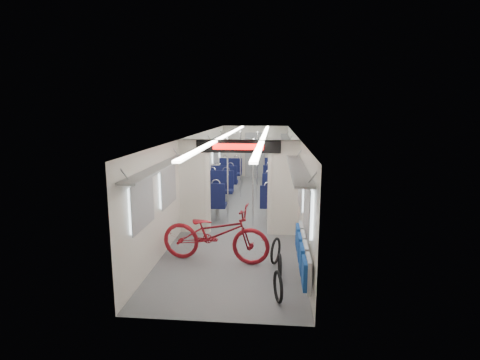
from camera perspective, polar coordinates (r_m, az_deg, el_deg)
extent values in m
plane|color=#515456|center=(11.29, 0.76, -4.76)|extent=(12.00, 12.00, 0.00)
cube|color=beige|center=(11.24, -6.62, 1.11)|extent=(0.02, 12.00, 2.30)
cube|color=beige|center=(11.03, 8.31, 0.88)|extent=(0.02, 12.00, 2.30)
cube|color=beige|center=(16.97, 2.32, 4.38)|extent=(2.90, 0.02, 2.30)
cube|color=beige|center=(5.26, -4.31, -9.98)|extent=(2.90, 0.02, 2.30)
cube|color=silver|center=(10.91, 0.78, 6.97)|extent=(2.90, 12.00, 0.02)
cube|color=white|center=(10.96, -2.10, 6.83)|extent=(0.12, 11.40, 0.04)
cube|color=white|center=(10.88, 3.69, 6.78)|extent=(0.12, 11.40, 0.04)
cube|color=beige|center=(9.28, -7.13, -1.87)|extent=(0.65, 0.18, 2.00)
cube|color=beige|center=(9.08, 6.90, -2.15)|extent=(0.65, 0.18, 2.00)
cube|color=beige|center=(8.93, -0.20, 5.19)|extent=(2.90, 0.18, 0.30)
cylinder|color=beige|center=(9.22, -5.15, -1.92)|extent=(0.20, 0.20, 2.00)
cylinder|color=beige|center=(9.07, 4.84, -2.12)|extent=(0.20, 0.20, 2.00)
cube|color=black|center=(8.82, -0.27, 5.12)|extent=(2.00, 0.03, 0.30)
cube|color=#FF0C07|center=(8.80, -0.28, 5.11)|extent=(1.20, 0.02, 0.14)
cube|color=silver|center=(6.65, -14.81, -3.63)|extent=(0.04, 1.00, 0.75)
cube|color=silver|center=(6.29, 10.41, -4.27)|extent=(0.04, 1.00, 0.75)
cube|color=silver|center=(8.13, -11.01, -0.89)|extent=(0.04, 1.00, 0.75)
cube|color=silver|center=(7.84, 9.37, -1.27)|extent=(0.04, 1.00, 0.75)
cube|color=silver|center=(10.71, -7.03, 1.98)|extent=(0.04, 1.00, 0.75)
cube|color=silver|center=(10.49, 8.32, 1.77)|extent=(0.04, 1.00, 0.75)
cube|color=silver|center=(12.56, -5.22, 3.29)|extent=(0.04, 1.00, 0.75)
cube|color=silver|center=(12.37, 7.86, 3.12)|extent=(0.04, 1.00, 0.75)
cube|color=silver|center=(14.42, -3.87, 4.25)|extent=(0.04, 1.00, 0.75)
cube|color=silver|center=(14.25, 7.51, 4.11)|extent=(0.04, 1.00, 0.75)
cube|color=silver|center=(16.19, -2.88, 4.96)|extent=(0.04, 1.00, 0.75)
cube|color=silver|center=(16.04, 7.26, 4.84)|extent=(0.04, 1.00, 0.75)
cube|color=gray|center=(7.24, -11.76, 2.09)|extent=(0.30, 3.60, 0.04)
cube|color=gray|center=(6.95, 8.74, 1.84)|extent=(0.30, 3.60, 0.04)
cube|color=gray|center=(13.06, -4.14, 6.01)|extent=(0.30, 7.60, 0.04)
cube|color=gray|center=(12.90, 7.13, 5.90)|extent=(0.30, 7.60, 0.04)
cube|color=gray|center=(16.93, 2.31, 3.86)|extent=(0.90, 0.05, 2.00)
imported|color=maroon|center=(7.53, -3.78, -8.14)|extent=(2.28, 1.04, 1.15)
cube|color=gray|center=(5.88, 10.37, -13.83)|extent=(0.06, 0.46, 0.51)
cube|color=navy|center=(5.87, 9.77, -13.83)|extent=(0.06, 0.42, 0.44)
cube|color=gray|center=(6.38, 9.93, -11.79)|extent=(0.06, 0.46, 0.51)
cube|color=navy|center=(6.38, 9.38, -11.79)|extent=(0.06, 0.42, 0.44)
cube|color=gray|center=(6.89, 9.55, -10.05)|extent=(0.06, 0.46, 0.51)
cube|color=navy|center=(6.89, 9.05, -10.05)|extent=(0.06, 0.42, 0.44)
cube|color=gray|center=(7.41, 9.24, -8.55)|extent=(0.06, 0.46, 0.51)
cube|color=navy|center=(7.40, 8.77, -8.55)|extent=(0.06, 0.42, 0.44)
torus|color=black|center=(6.16, 5.81, -16.09)|extent=(0.17, 0.51, 0.51)
torus|color=black|center=(6.97, 6.07, -13.08)|extent=(0.07, 0.46, 0.46)
torus|color=black|center=(7.53, 5.45, -10.88)|extent=(0.22, 0.52, 0.53)
cube|color=#0C0F35|center=(10.39, -3.49, -3.86)|extent=(0.49, 0.45, 0.10)
cylinder|color=gray|center=(10.45, -3.47, -5.05)|extent=(0.10, 0.10, 0.35)
cube|color=#0C0F35|center=(10.13, -3.66, -2.22)|extent=(0.49, 0.09, 0.60)
torus|color=silver|center=(10.07, -3.68, -0.56)|extent=(0.24, 0.03, 0.24)
cube|color=#0C0F35|center=(12.16, -2.19, -1.70)|extent=(0.49, 0.45, 0.10)
cylinder|color=gray|center=(12.21, -2.19, -2.73)|extent=(0.10, 0.10, 0.35)
cube|color=#0C0F35|center=(12.27, -2.10, 0.07)|extent=(0.49, 0.09, 0.60)
torus|color=silver|center=(12.22, -2.11, 1.44)|extent=(0.24, 0.03, 0.24)
cube|color=#0C0F35|center=(10.47, -6.04, -3.79)|extent=(0.49, 0.45, 0.10)
cylinder|color=gray|center=(10.53, -6.01, -4.97)|extent=(0.10, 0.10, 0.35)
cube|color=#0C0F35|center=(10.21, -6.27, -2.15)|extent=(0.49, 0.09, 0.60)
torus|color=silver|center=(10.15, -6.31, -0.52)|extent=(0.24, 0.03, 0.24)
cube|color=#0C0F35|center=(12.23, -4.38, -1.65)|extent=(0.49, 0.45, 0.10)
cylinder|color=gray|center=(12.28, -4.36, -2.68)|extent=(0.10, 0.10, 0.35)
cube|color=#0C0F35|center=(12.34, -4.26, 0.10)|extent=(0.49, 0.09, 0.60)
torus|color=silver|center=(12.29, -4.28, 1.47)|extent=(0.24, 0.03, 0.24)
cube|color=#0C0F35|center=(10.39, 4.28, -3.87)|extent=(0.44, 0.41, 0.10)
cylinder|color=gray|center=(10.45, 4.27, -5.07)|extent=(0.10, 0.10, 0.35)
cube|color=#0C0F35|center=(10.15, 4.29, -2.37)|extent=(0.44, 0.08, 0.54)
torus|color=silver|center=(10.10, 4.31, -0.88)|extent=(0.22, 0.03, 0.22)
cube|color=#0C0F35|center=(12.00, 4.41, -1.89)|extent=(0.44, 0.41, 0.10)
cylinder|color=gray|center=(12.05, 4.40, -2.94)|extent=(0.10, 0.10, 0.35)
cube|color=#0C0F35|center=(12.10, 4.45, -0.25)|extent=(0.44, 0.08, 0.54)
torus|color=silver|center=(12.05, 4.46, 1.00)|extent=(0.22, 0.03, 0.22)
cube|color=#0C0F35|center=(10.39, 6.88, -3.91)|extent=(0.44, 0.41, 0.10)
cylinder|color=gray|center=(10.45, 6.85, -5.11)|extent=(0.10, 0.10, 0.35)
cube|color=#0C0F35|center=(10.16, 6.95, -2.41)|extent=(0.44, 0.08, 0.54)
torus|color=silver|center=(10.10, 6.98, -0.93)|extent=(0.22, 0.03, 0.22)
cube|color=#0C0F35|center=(12.01, 6.66, -1.93)|extent=(0.44, 0.41, 0.10)
cylinder|color=gray|center=(12.06, 6.63, -2.97)|extent=(0.10, 0.10, 0.35)
cube|color=#0C0F35|center=(12.10, 6.67, -0.29)|extent=(0.44, 0.08, 0.54)
torus|color=silver|center=(12.06, 6.70, 0.96)|extent=(0.22, 0.03, 0.22)
cube|color=#0C0F35|center=(13.68, -1.37, -0.31)|extent=(0.47, 0.44, 0.10)
cylinder|color=gray|center=(13.72, -1.36, -1.23)|extent=(0.10, 0.10, 0.35)
cube|color=#0C0F35|center=(13.44, -1.46, 0.96)|extent=(0.47, 0.08, 0.57)
torus|color=silver|center=(13.40, -1.46, 2.17)|extent=(0.24, 0.03, 0.24)
cube|color=#0C0F35|center=(15.42, -0.62, 0.94)|extent=(0.47, 0.44, 0.10)
cylinder|color=gray|center=(15.45, -0.62, 0.12)|extent=(0.10, 0.10, 0.35)
cube|color=#0C0F35|center=(15.54, -0.56, 2.28)|extent=(0.47, 0.08, 0.57)
torus|color=silver|center=(15.50, -0.56, 3.33)|extent=(0.24, 0.03, 0.24)
cube|color=#0C0F35|center=(13.74, -3.31, -0.28)|extent=(0.47, 0.44, 0.10)
cylinder|color=gray|center=(13.78, -3.30, -1.20)|extent=(0.10, 0.10, 0.35)
cube|color=#0C0F35|center=(13.50, -3.44, 0.99)|extent=(0.47, 0.08, 0.57)
torus|color=silver|center=(13.46, -3.45, 2.19)|extent=(0.24, 0.03, 0.24)
cube|color=#0C0F35|center=(15.47, -2.35, 0.97)|extent=(0.47, 0.44, 0.10)
cylinder|color=gray|center=(15.51, -2.35, 0.15)|extent=(0.10, 0.10, 0.35)
cube|color=#0C0F35|center=(15.59, -2.28, 2.30)|extent=(0.47, 0.08, 0.57)
torus|color=silver|center=(15.55, -2.28, 3.35)|extent=(0.24, 0.03, 0.24)
cube|color=#0C0F35|center=(13.87, 4.52, -0.19)|extent=(0.47, 0.44, 0.10)
cylinder|color=gray|center=(13.91, 4.51, -1.10)|extent=(0.10, 0.10, 0.35)
cube|color=#0C0F35|center=(13.63, 4.54, 1.07)|extent=(0.47, 0.08, 0.58)
torus|color=silver|center=(13.59, 4.55, 2.28)|extent=(0.24, 0.03, 0.24)
cube|color=#0C0F35|center=(15.63, 4.60, 1.04)|extent=(0.47, 0.44, 0.10)
cylinder|color=gray|center=(15.67, 4.59, 0.23)|extent=(0.10, 0.10, 0.35)
cube|color=#0C0F35|center=(15.75, 4.63, 2.37)|extent=(0.47, 0.08, 0.58)
torus|color=silver|center=(15.72, 4.64, 3.41)|extent=(0.24, 0.03, 0.24)
cube|color=#0C0F35|center=(13.87, 6.46, -0.22)|extent=(0.47, 0.44, 0.10)
cylinder|color=gray|center=(13.92, 6.45, -1.13)|extent=(0.10, 0.10, 0.35)
cube|color=#0C0F35|center=(13.64, 6.51, 1.04)|extent=(0.47, 0.08, 0.58)
torus|color=silver|center=(13.59, 6.54, 2.24)|extent=(0.24, 0.03, 0.24)
cube|color=#0C0F35|center=(15.63, 6.33, 1.01)|extent=(0.47, 0.44, 0.10)
cylinder|color=gray|center=(15.67, 6.31, 0.20)|extent=(0.10, 0.10, 0.35)
cube|color=#0C0F35|center=(15.76, 6.34, 2.34)|extent=(0.47, 0.08, 0.58)
torus|color=silver|center=(15.72, 6.36, 3.38)|extent=(0.24, 0.03, 0.24)
cylinder|color=silver|center=(9.89, -1.88, -0.13)|extent=(0.04, 0.04, 2.30)
cylinder|color=silver|center=(9.60, 2.00, -0.47)|extent=(0.04, 0.04, 2.30)
cylinder|color=silver|center=(12.91, 0.07, 2.41)|extent=(0.04, 0.04, 2.30)
cylinder|color=silver|center=(12.59, 2.62, 2.19)|extent=(0.04, 0.04, 2.30)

